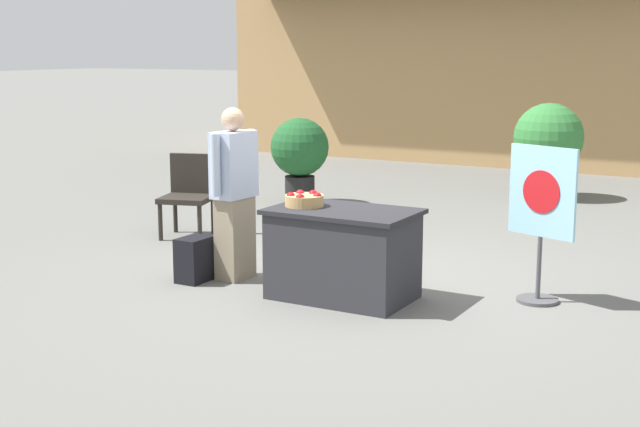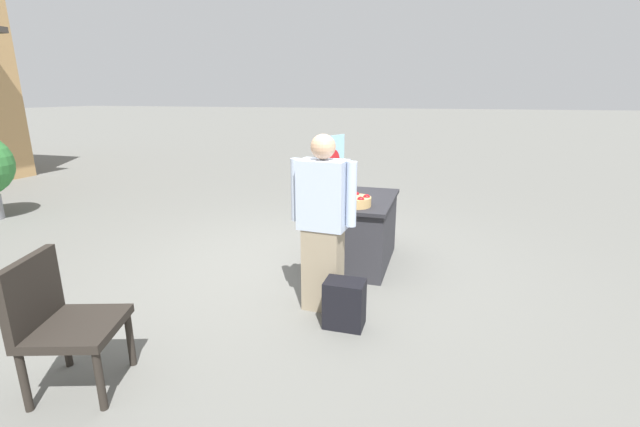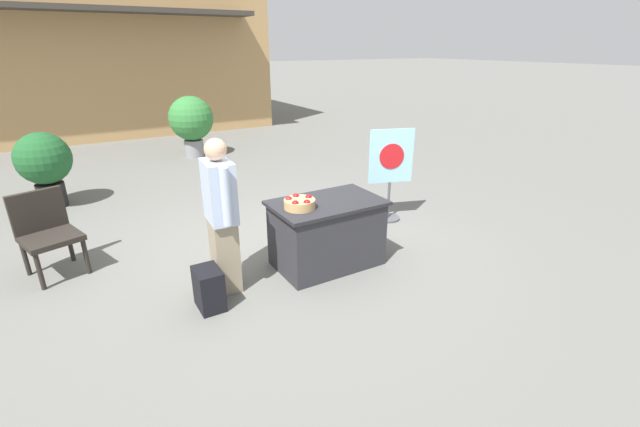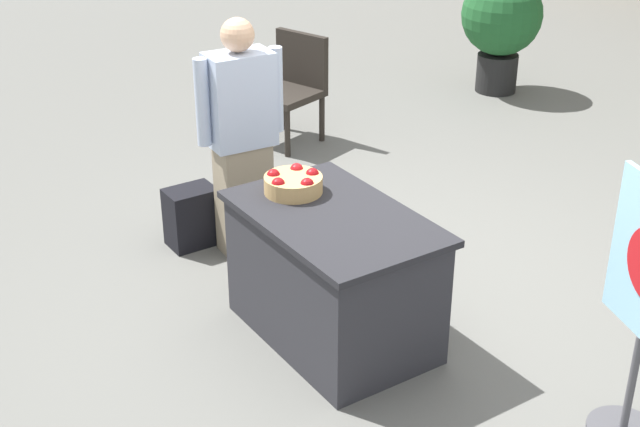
# 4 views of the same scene
# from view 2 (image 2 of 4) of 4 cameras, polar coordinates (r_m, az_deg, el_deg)

# --- Properties ---
(ground_plane) EXTENTS (120.00, 120.00, 0.00)m
(ground_plane) POSITION_cam_2_polar(r_m,az_deg,el_deg) (5.12, -2.44, -6.74)
(ground_plane) COLOR slate
(display_table) EXTENTS (1.26, 0.80, 0.79)m
(display_table) POSITION_cam_2_polar(r_m,az_deg,el_deg) (5.06, 5.09, -2.27)
(display_table) COLOR #2D2D33
(display_table) RESTS_ON ground_plane
(apple_basket) EXTENTS (0.34, 0.34, 0.13)m
(apple_basket) POSITION_cam_2_polar(r_m,az_deg,el_deg) (4.58, 4.70, 1.70)
(apple_basket) COLOR tan
(apple_basket) RESTS_ON display_table
(person_visitor) EXTENTS (0.29, 0.61, 1.62)m
(person_visitor) POSITION_cam_2_polar(r_m,az_deg,el_deg) (3.84, 0.40, -1.38)
(person_visitor) COLOR gray
(person_visitor) RESTS_ON ground_plane
(backpack) EXTENTS (0.24, 0.34, 0.42)m
(backpack) POSITION_cam_2_polar(r_m,az_deg,el_deg) (3.76, 3.28, -11.92)
(backpack) COLOR black
(backpack) RESTS_ON ground_plane
(poster_board) EXTENTS (0.63, 0.36, 1.35)m
(poster_board) POSITION_cam_2_polar(r_m,az_deg,el_deg) (6.58, 1.59, 5.19)
(poster_board) COLOR #4C4C51
(poster_board) RESTS_ON ground_plane
(patio_chair) EXTENTS (0.69, 0.69, 0.94)m
(patio_chair) POSITION_cam_2_polar(r_m,az_deg,el_deg) (3.37, -31.46, -11.68)
(patio_chair) COLOR #28231E
(patio_chair) RESTS_ON ground_plane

